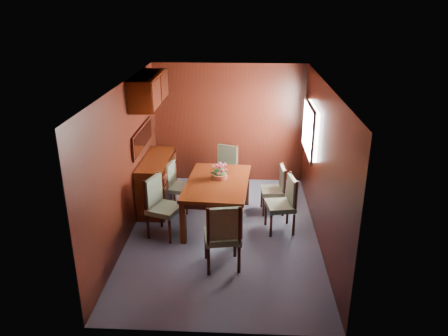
# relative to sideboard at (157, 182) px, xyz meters

# --- Properties ---
(ground) EXTENTS (4.50, 4.50, 0.00)m
(ground) POSITION_rel_sideboard_xyz_m (1.25, -1.00, -0.45)
(ground) COLOR #393C4E
(ground) RESTS_ON ground
(room_shell) EXTENTS (3.06, 4.52, 2.41)m
(room_shell) POSITION_rel_sideboard_xyz_m (1.15, -0.67, 1.18)
(room_shell) COLOR black
(room_shell) RESTS_ON ground
(sideboard) EXTENTS (0.48, 1.40, 0.90)m
(sideboard) POSITION_rel_sideboard_xyz_m (0.00, 0.00, 0.00)
(sideboard) COLOR #3A1507
(sideboard) RESTS_ON ground
(dining_table) EXTENTS (1.11, 1.67, 0.75)m
(dining_table) POSITION_rel_sideboard_xyz_m (1.14, -0.62, 0.19)
(dining_table) COLOR #3A1507
(dining_table) RESTS_ON ground
(chair_left_near) EXTENTS (0.58, 0.60, 0.99)m
(chair_left_near) POSITION_rel_sideboard_xyz_m (0.26, -1.07, 0.10)
(chair_left_near) COLOR black
(chair_left_near) RESTS_ON ground
(chair_left_far) EXTENTS (0.47, 0.48, 0.88)m
(chair_left_far) POSITION_rel_sideboard_xyz_m (0.37, -0.15, 0.04)
(chair_left_far) COLOR black
(chair_left_far) RESTS_ON ground
(chair_right_near) EXTENTS (0.50, 0.51, 0.94)m
(chair_right_near) POSITION_rel_sideboard_xyz_m (2.23, -0.83, 0.07)
(chair_right_near) COLOR black
(chair_right_near) RESTS_ON ground
(chair_right_far) EXTENTS (0.42, 0.43, 0.86)m
(chair_right_far) POSITION_rel_sideboard_xyz_m (2.14, -0.18, 0.03)
(chair_right_far) COLOR black
(chair_right_far) RESTS_ON ground
(chair_head) EXTENTS (0.56, 0.54, 1.02)m
(chair_head) POSITION_rel_sideboard_xyz_m (1.29, -1.98, 0.12)
(chair_head) COLOR black
(chair_head) RESTS_ON ground
(chair_foot) EXTENTS (0.57, 0.56, 0.94)m
(chair_foot) POSITION_rel_sideboard_xyz_m (1.21, 0.65, 0.07)
(chair_foot) COLOR black
(chair_foot) RESTS_ON ground
(flower_centerpiece) EXTENTS (0.28, 0.28, 0.28)m
(flower_centerpiece) POSITION_rel_sideboard_xyz_m (1.16, -0.50, 0.43)
(flower_centerpiece) COLOR #A85133
(flower_centerpiece) RESTS_ON dining_table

